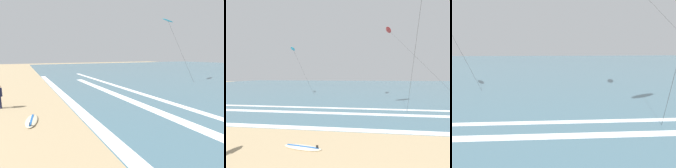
% 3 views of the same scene
% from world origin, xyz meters
% --- Properties ---
extents(wave_foam_shoreline, '(47.73, 0.69, 0.01)m').
position_xyz_m(wave_foam_shoreline, '(-0.89, 9.90, 0.01)').
color(wave_foam_shoreline, white).
rests_on(wave_foam_shoreline, ocean_surface).
extents(wave_foam_mid_break, '(39.27, 0.80, 0.01)m').
position_xyz_m(wave_foam_mid_break, '(1.80, 14.24, 0.01)').
color(wave_foam_mid_break, white).
rests_on(wave_foam_mid_break, ocean_surface).
extents(wave_foam_outer_break, '(54.83, 0.61, 0.01)m').
position_xyz_m(wave_foam_outer_break, '(1.17, 16.53, 0.01)').
color(wave_foam_outer_break, white).
rests_on(wave_foam_outer_break, ocean_surface).
extents(surfer_left_far, '(0.51, 0.32, 1.60)m').
position_xyz_m(surfer_left_far, '(-6.54, 5.31, 0.96)').
color(surfer_left_far, '#141938').
rests_on(surfer_left_far, ground).
extents(surfboard_foreground_flat, '(2.16, 0.88, 0.25)m').
position_xyz_m(surfboard_foreground_flat, '(-2.94, 7.03, 0.05)').
color(surfboard_foreground_flat, beige).
rests_on(surfboard_foreground_flat, ground).
extents(kite_cyan_mid_center, '(4.08, 3.82, 8.57)m').
position_xyz_m(kite_cyan_mid_center, '(-11.21, 25.14, 8.32)').
color(kite_cyan_mid_center, '#23A8C6').
rests_on(kite_cyan_mid_center, ground).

